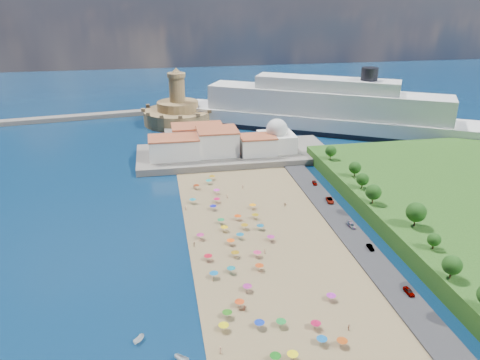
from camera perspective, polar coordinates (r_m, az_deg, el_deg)
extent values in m
plane|color=#071938|center=(153.63, 0.23, -6.35)|extent=(700.00, 700.00, 0.00)
cube|color=#59544C|center=(220.59, -0.74, 3.19)|extent=(90.00, 36.00, 3.00)
cube|color=#59544C|center=(251.50, -7.07, 5.37)|extent=(18.00, 70.00, 2.40)
cube|color=#59544C|center=(306.49, -26.39, 6.30)|extent=(199.03, 34.77, 2.60)
cube|color=silver|center=(212.18, -8.05, 3.90)|extent=(22.00, 14.00, 9.00)
cube|color=silver|center=(215.37, -2.76, 4.65)|extent=(18.00, 16.00, 11.00)
cube|color=silver|center=(215.10, 2.16, 4.22)|extent=(16.00, 12.00, 8.00)
cube|color=silver|center=(226.07, -5.20, 5.31)|extent=(24.00, 14.00, 10.00)
cube|color=silver|center=(221.10, 4.48, 4.67)|extent=(16.00, 16.00, 8.00)
sphere|color=silver|center=(219.37, 4.52, 6.17)|extent=(10.00, 10.00, 10.00)
cylinder|color=silver|center=(218.35, 4.55, 7.12)|extent=(1.20, 1.20, 1.60)
cylinder|color=#A37E51|center=(279.61, -7.53, 7.67)|extent=(40.00, 40.00, 8.00)
cylinder|color=#A37E51|center=(278.07, -7.59, 8.96)|extent=(24.00, 24.00, 5.00)
cylinder|color=#A37E51|center=(276.07, -7.69, 10.88)|extent=(9.00, 9.00, 14.00)
cylinder|color=#A37E51|center=(274.59, -7.78, 12.56)|extent=(10.40, 10.40, 2.40)
cone|color=#A37E51|center=(274.16, -7.81, 13.11)|extent=(6.00, 6.00, 3.00)
cube|color=black|center=(266.53, 10.15, 6.19)|extent=(155.25, 101.93, 2.65)
cube|color=white|center=(265.58, 10.20, 6.93)|extent=(154.18, 101.09, 9.81)
cube|color=white|center=(262.85, 10.37, 9.33)|extent=(123.56, 81.25, 13.08)
cube|color=white|center=(260.89, 10.52, 11.43)|extent=(73.95, 50.72, 6.54)
cylinder|color=black|center=(257.54, 15.51, 12.35)|extent=(8.72, 8.72, 6.54)
cylinder|color=gray|center=(145.42, -1.15, -7.57)|extent=(0.07, 0.07, 2.00)
cone|color=#FF540B|center=(144.97, -1.15, -7.26)|extent=(2.50, 2.50, 0.60)
cylinder|color=gray|center=(137.97, -3.90, -9.41)|extent=(0.07, 0.07, 2.00)
cone|color=#B70E23|center=(137.50, -3.91, -9.09)|extent=(2.50, 2.50, 0.60)
cylinder|color=gray|center=(139.45, 2.12, -9.00)|extent=(0.07, 0.07, 2.00)
cone|color=#CD2B60|center=(138.98, 2.13, -8.68)|extent=(2.50, 2.50, 0.60)
cylinder|color=gray|center=(160.13, -0.28, -4.59)|extent=(0.07, 0.07, 2.00)
cone|color=#DA4109|center=(159.73, -0.28, -4.30)|extent=(2.50, 2.50, 0.60)
cylinder|color=gray|center=(113.91, 2.38, -17.18)|extent=(0.07, 0.07, 2.00)
cone|color=#0D2DAF|center=(113.34, 2.39, -16.83)|extent=(2.50, 2.50, 0.60)
cylinder|color=gray|center=(149.00, -4.86, -6.86)|extent=(0.07, 0.07, 2.00)
cone|color=#AF256C|center=(148.57, -4.87, -6.56)|extent=(2.50, 2.50, 0.60)
cylinder|color=gray|center=(106.09, 4.33, -20.80)|extent=(0.07, 0.07, 2.00)
cone|color=#136B13|center=(105.48, 4.34, -20.44)|extent=(2.50, 2.50, 0.60)
cylinder|color=gray|center=(124.13, 11.05, -13.86)|extent=(0.07, 0.07, 2.00)
cone|color=purple|center=(123.61, 11.08, -13.52)|extent=(2.50, 2.50, 0.60)
cylinder|color=gray|center=(189.54, -3.83, -0.22)|extent=(0.07, 0.07, 2.00)
cone|color=#119E9A|center=(189.20, -3.83, 0.03)|extent=(2.50, 2.50, 0.60)
cylinder|color=gray|center=(147.70, 3.76, -7.11)|extent=(0.07, 0.07, 2.00)
cone|color=#A0227B|center=(147.26, 3.77, -6.80)|extent=(2.50, 2.50, 0.60)
cylinder|color=gray|center=(139.27, -0.60, -9.03)|extent=(0.07, 0.07, 2.00)
cone|color=#8B660C|center=(138.80, -0.60, -8.71)|extent=(2.50, 2.50, 0.60)
cylinder|color=gray|center=(154.05, 2.48, -5.76)|extent=(0.07, 0.07, 2.00)
cone|color=#0D557C|center=(153.63, 2.49, -5.46)|extent=(2.50, 2.50, 0.60)
cylinder|color=gray|center=(172.91, -2.84, -2.49)|extent=(0.07, 0.07, 2.00)
cone|color=#BF0F43|center=(172.53, -2.85, -2.22)|extent=(2.50, 2.50, 0.60)
cylinder|color=gray|center=(153.06, -1.93, -5.95)|extent=(0.07, 0.07, 2.00)
cone|color=#DEAF0C|center=(152.64, -1.93, -5.65)|extent=(2.50, 2.50, 0.60)
cylinder|color=gray|center=(161.03, 1.87, -4.44)|extent=(0.07, 0.07, 2.00)
cone|color=#9C7D0E|center=(160.63, 1.87, -4.15)|extent=(2.50, 2.50, 0.60)
cylinder|color=gray|center=(111.51, 12.33, -18.80)|extent=(0.07, 0.07, 2.00)
cone|color=#B1420E|center=(110.93, 12.37, -18.45)|extent=(2.50, 2.50, 0.60)
cylinder|color=gray|center=(119.95, -0.06, -14.82)|extent=(0.07, 0.07, 2.00)
cone|color=red|center=(119.41, -0.06, -14.48)|extent=(2.50, 2.50, 0.60)
cylinder|color=gray|center=(114.54, 5.03, -17.00)|extent=(0.07, 0.07, 2.00)
cone|color=#17822E|center=(113.97, 5.05, -16.65)|extent=(2.50, 2.50, 0.60)
cylinder|color=gray|center=(173.11, -5.79, -2.55)|extent=(0.07, 0.07, 2.00)
cone|color=teal|center=(172.73, -5.80, -2.28)|extent=(2.50, 2.50, 0.60)
cylinder|color=gray|center=(133.47, 2.38, -10.57)|extent=(0.07, 0.07, 2.00)
cone|color=#CC4110|center=(132.98, 2.38, -10.25)|extent=(2.50, 2.50, 0.60)
cylinder|color=gray|center=(113.16, -2.00, -17.49)|extent=(0.07, 0.07, 2.00)
cone|color=#DACC0B|center=(112.58, -2.01, -17.13)|extent=(2.50, 2.50, 0.60)
cylinder|color=gray|center=(111.16, 9.94, -18.74)|extent=(0.07, 0.07, 2.00)
cone|color=#0C58A7|center=(110.58, 9.97, -18.38)|extent=(2.50, 2.50, 0.60)
cylinder|color=gray|center=(130.39, -3.20, -11.47)|extent=(0.07, 0.07, 2.00)
cone|color=#0C63A1|center=(129.89, -3.21, -11.14)|extent=(2.50, 2.50, 0.60)
cylinder|color=gray|center=(180.41, -2.87, -1.40)|extent=(0.07, 0.07, 2.00)
cone|color=#C42AAA|center=(180.06, -2.88, -1.14)|extent=(2.50, 2.50, 0.60)
cylinder|color=gray|center=(116.75, -1.56, -16.03)|extent=(0.07, 0.07, 2.00)
cone|color=#247013|center=(116.19, -1.57, -15.68)|extent=(2.50, 2.50, 0.60)
cylinder|color=gray|center=(154.33, 0.56, -5.68)|extent=(0.07, 0.07, 2.00)
cone|color=#966C0D|center=(153.91, 0.56, -5.39)|extent=(2.50, 2.50, 0.60)
cylinder|color=gray|center=(185.27, -5.33, -0.81)|extent=(0.07, 0.07, 2.00)
cone|color=maroon|center=(184.92, -5.34, -0.56)|extent=(2.50, 2.50, 0.60)
cylinder|color=gray|center=(132.22, -1.09, -10.91)|extent=(0.07, 0.07, 2.00)
cone|color=#0D6B7B|center=(131.73, -1.09, -10.58)|extent=(2.50, 2.50, 0.60)
cylinder|color=gray|center=(125.23, 0.90, -13.02)|extent=(0.07, 0.07, 2.00)
cone|color=#A5237F|center=(124.71, 0.90, -12.68)|extent=(2.50, 2.50, 0.60)
cylinder|color=gray|center=(148.69, -0.01, -6.84)|extent=(0.07, 0.07, 2.00)
cone|color=#0F6590|center=(148.26, -0.01, -6.54)|extent=(2.50, 2.50, 0.60)
cylinder|color=gray|center=(114.98, 9.21, -17.06)|extent=(0.07, 0.07, 2.00)
cone|color=#A60D37|center=(114.41, 9.24, -16.71)|extent=(2.50, 2.50, 0.60)
cylinder|color=gray|center=(193.79, -3.42, 0.31)|extent=(0.07, 0.07, 2.00)
cone|color=#9C710E|center=(193.46, -3.42, 0.56)|extent=(2.50, 2.50, 0.60)
cylinder|color=gray|center=(167.48, -3.30, -3.36)|extent=(0.07, 0.07, 2.00)
cone|color=#0C11A6|center=(167.10, -3.30, -3.08)|extent=(2.50, 2.50, 0.60)
cylinder|color=gray|center=(157.78, -2.35, -5.04)|extent=(0.07, 0.07, 2.00)
cone|color=#15793E|center=(157.37, -2.35, -4.75)|extent=(2.50, 2.50, 0.60)
cylinder|color=gray|center=(106.78, 6.42, -20.55)|extent=(0.07, 0.07, 2.00)
cone|color=#FFE80D|center=(106.17, 6.45, -20.19)|extent=(2.50, 2.50, 0.60)
cylinder|color=gray|center=(168.09, 1.55, -3.23)|extent=(0.07, 0.07, 2.00)
cone|color=orange|center=(167.71, 1.55, -2.95)|extent=(2.50, 2.50, 0.60)
imported|color=tan|center=(167.71, -6.63, -3.47)|extent=(1.37, 1.34, 1.88)
imported|color=tan|center=(184.50, 0.36, -0.86)|extent=(1.30, 1.19, 1.75)
imported|color=tan|center=(176.22, -1.61, -2.02)|extent=(1.06, 1.06, 1.73)
imported|color=tan|center=(155.91, 2.68, -5.43)|extent=(0.80, 0.81, 1.89)
imported|color=tan|center=(116.07, 13.11, -17.07)|extent=(1.05, 0.93, 1.71)
imported|color=tan|center=(145.25, -5.59, -7.78)|extent=(0.89, 1.01, 1.75)
imported|color=tan|center=(186.01, -5.63, -0.80)|extent=(0.89, 0.95, 1.57)
imported|color=tan|center=(170.54, 5.53, -3.01)|extent=(1.51, 1.21, 1.61)
imported|color=tan|center=(107.74, -2.39, -20.01)|extent=(0.86, 1.02, 1.77)
imported|color=tan|center=(129.31, -3.39, -11.90)|extent=(0.46, 0.63, 1.59)
imported|color=tan|center=(118.76, 0.55, -15.32)|extent=(1.63, 1.47, 1.80)
imported|color=tan|center=(141.33, 3.04, -8.65)|extent=(0.60, 0.84, 1.58)
imported|color=white|center=(107.02, -7.09, -20.85)|extent=(3.79, 3.56, 1.46)
imported|color=white|center=(113.07, -12.24, -18.50)|extent=(3.18, 3.56, 1.35)
imported|color=gray|center=(190.23, 9.10, -0.33)|extent=(2.19, 4.21, 1.37)
imported|color=gray|center=(159.34, 13.41, -5.35)|extent=(2.26, 4.66, 1.31)
imported|color=gray|center=(131.22, 19.90, -12.65)|extent=(1.68, 4.00, 1.35)
imported|color=gray|center=(175.63, 10.90, -2.42)|extent=(3.11, 5.44, 1.43)
imported|color=gray|center=(147.96, 15.61, -7.89)|extent=(1.37, 3.65, 1.19)
cylinder|color=#382314|center=(130.87, 24.28, -10.34)|extent=(0.50, 0.50, 2.76)
sphere|color=#14380F|center=(129.64, 24.45, -9.41)|extent=(4.97, 4.97, 4.97)
cylinder|color=#382314|center=(142.74, 22.47, -7.38)|extent=(0.50, 0.50, 2.10)
sphere|color=#14380F|center=(141.87, 22.59, -6.72)|extent=(3.77, 3.77, 3.77)
cylinder|color=#382314|center=(153.32, 20.53, -4.71)|extent=(0.50, 0.50, 3.42)
sphere|color=#14380F|center=(152.02, 20.68, -3.67)|extent=(6.16, 6.16, 6.16)
cylinder|color=#382314|center=(164.90, 15.86, -2.27)|extent=(0.50, 0.50, 2.98)
sphere|color=#14380F|center=(163.85, 15.96, -1.41)|extent=(5.36, 5.36, 5.36)
cylinder|color=#382314|center=(176.30, 14.65, -0.59)|extent=(0.50, 0.50, 2.56)
sphere|color=#14380F|center=(175.45, 14.73, 0.11)|extent=(4.61, 4.61, 4.61)
cylinder|color=#382314|center=(186.68, 13.78, 0.81)|extent=(0.50, 0.50, 2.65)
sphere|color=#14380F|center=(185.85, 13.85, 1.49)|extent=(4.77, 4.77, 4.77)
cylinder|color=#382314|center=(203.65, 10.97, 2.87)|extent=(0.50, 0.50, 2.68)
sphere|color=#14380F|center=(202.88, 11.02, 3.51)|extent=(4.83, 4.83, 4.83)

